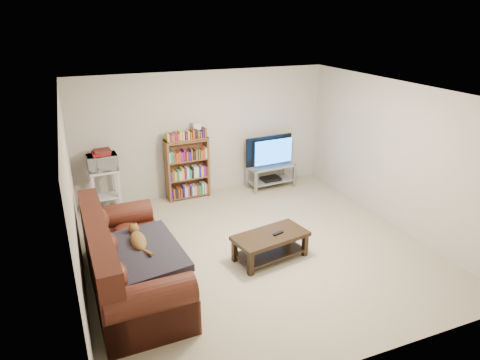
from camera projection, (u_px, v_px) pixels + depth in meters
name	position (u px, v px, depth m)	size (l,w,h in m)	color
floor	(256.00, 248.00, 6.60)	(5.00, 5.00, 0.00)	#BAAC8A
ceiling	(258.00, 92.00, 5.73)	(5.00, 5.00, 0.00)	white
wall_back	(205.00, 133.00, 8.32)	(5.00, 5.00, 0.00)	beige
wall_front	(365.00, 263.00, 4.00)	(5.00, 5.00, 0.00)	beige
wall_left	(73.00, 202.00, 5.29)	(5.00, 5.00, 0.00)	beige
wall_right	(395.00, 155.00, 7.03)	(5.00, 5.00, 0.00)	beige
sofa	(126.00, 266.00, 5.49)	(1.11, 2.42, 1.02)	#471C12
blanket	(142.00, 253.00, 5.34)	(0.92, 1.20, 0.10)	#26232C
cat	(138.00, 241.00, 5.50)	(0.26, 0.65, 0.20)	brown
coffee_table	(270.00, 242.00, 6.24)	(1.17, 0.73, 0.40)	black
remote	(278.00, 233.00, 6.20)	(0.18, 0.05, 0.02)	black
tv_stand	(271.00, 172.00, 8.79)	(0.99, 0.51, 0.48)	#999EA3
television	(271.00, 151.00, 8.62)	(1.03, 0.14, 0.60)	black
dvd_player	(271.00, 179.00, 8.84)	(0.38, 0.27, 0.06)	black
bookshelf	(187.00, 167.00, 8.21)	(0.84, 0.30, 1.20)	brown
shelf_clutter	(191.00, 132.00, 8.01)	(0.61, 0.21, 0.28)	silver
microwave_stand	(105.00, 185.00, 7.63)	(0.53, 0.40, 0.81)	silver
microwave	(102.00, 162.00, 7.47)	(0.50, 0.34, 0.28)	silver
game_boxes	(101.00, 153.00, 7.41)	(0.30, 0.26, 0.05)	maroon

